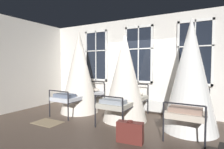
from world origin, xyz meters
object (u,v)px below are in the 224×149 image
object	(u,v)px
cot_second	(125,78)
cot_first	(79,73)
cot_third	(190,76)
suitcase_dark	(130,132)

from	to	relation	value
cot_second	cot_first	bearing A→B (deg)	87.81
cot_first	cot_third	bearing A→B (deg)	-89.90
cot_second	cot_third	distance (m)	1.79
cot_first	cot_third	size ratio (longest dim) A/B	1.01
cot_third	cot_first	bearing A→B (deg)	89.77
suitcase_dark	cot_third	bearing A→B (deg)	45.94
cot_first	cot_second	bearing A→B (deg)	-90.97
cot_first	cot_second	size ratio (longest dim) A/B	1.09
cot_second	suitcase_dark	xyz separation A→B (m)	(0.77, -1.38, -1.05)
cot_second	suitcase_dark	bearing A→B (deg)	-150.68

